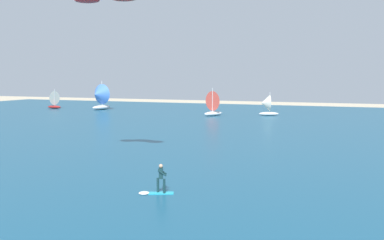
# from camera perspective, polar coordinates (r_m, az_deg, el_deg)

# --- Properties ---
(ocean) EXTENTS (160.00, 90.00, 0.10)m
(ocean) POSITION_cam_1_polar(r_m,az_deg,el_deg) (54.18, 11.97, -1.27)
(ocean) COLOR navy
(ocean) RESTS_ON ground
(kitesurfer) EXTENTS (2.02, 1.28, 1.67)m
(kitesurfer) POSITION_cam_1_polar(r_m,az_deg,el_deg) (24.18, -4.60, -8.33)
(kitesurfer) COLOR #26B2CC
(kitesurfer) RESTS_ON ocean
(sailboat_far_right) EXTENTS (4.30, 4.97, 5.64)m
(sailboat_far_right) POSITION_cam_1_polar(r_m,az_deg,el_deg) (86.00, -12.26, 3.06)
(sailboat_far_right) COLOR silver
(sailboat_far_right) RESTS_ON ocean
(sailboat_center_horizon) EXTENTS (3.67, 4.11, 4.60)m
(sailboat_center_horizon) POSITION_cam_1_polar(r_m,az_deg,el_deg) (71.61, 3.15, 2.28)
(sailboat_center_horizon) COLOR white
(sailboat_center_horizon) RESTS_ON ocean
(sailboat_trailing) EXTENTS (3.48, 3.09, 3.91)m
(sailboat_trailing) POSITION_cam_1_polar(r_m,az_deg,el_deg) (72.44, 9.82, 1.99)
(sailboat_trailing) COLOR silver
(sailboat_trailing) RESTS_ON ocean
(sailboat_heeled_over) EXTENTS (3.47, 2.96, 4.00)m
(sailboat_heeled_over) POSITION_cam_1_polar(r_m,az_deg,el_deg) (92.17, -18.06, 2.61)
(sailboat_heeled_over) COLOR maroon
(sailboat_heeled_over) RESTS_ON ocean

